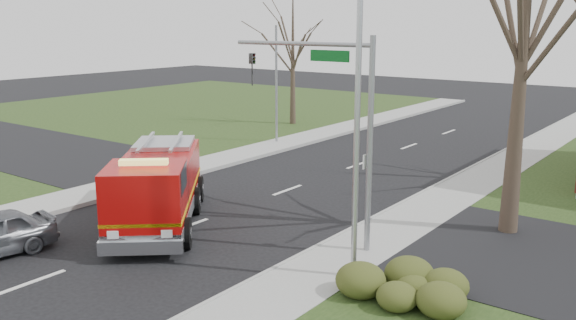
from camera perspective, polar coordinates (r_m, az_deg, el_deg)
The scene contains 10 objects.
ground at distance 22.31m, azimuth -9.39°, elevation -6.14°, with size 120.00×120.00×0.00m, color black.
sidewalk_right at distance 18.57m, azimuth 4.22°, elevation -9.72°, with size 2.40×80.00×0.15m, color gray.
sidewalk_left at distance 26.94m, azimuth -18.62°, elevation -3.18°, with size 2.40×80.00×0.15m, color gray.
hedge_corner at distance 16.32m, azimuth 10.78°, elevation -11.27°, with size 2.80×2.00×0.90m, color #343E16.
bare_tree_near at distance 21.33m, azimuth 21.36°, elevation 12.59°, with size 6.00×6.00×12.00m.
bare_tree_left at distance 42.85m, azimuth 0.46°, elevation 10.63°, with size 4.50×4.50×9.00m.
traffic_signal_mast at distance 19.11m, azimuth 4.38°, elevation 5.34°, with size 5.29×0.18×6.80m.
streetlight_pole at distance 16.45m, azimuth 6.30°, elevation 3.55°, with size 1.48×0.16×8.40m.
utility_pole_far at distance 36.29m, azimuth -1.10°, elevation 6.98°, with size 0.14×0.14×7.00m, color gray.
fire_engine at distance 22.23m, azimuth -12.17°, elevation -2.71°, with size 6.66×7.22×2.96m.
Camera 1 is at (15.35, -14.51, 7.17)m, focal length 38.00 mm.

